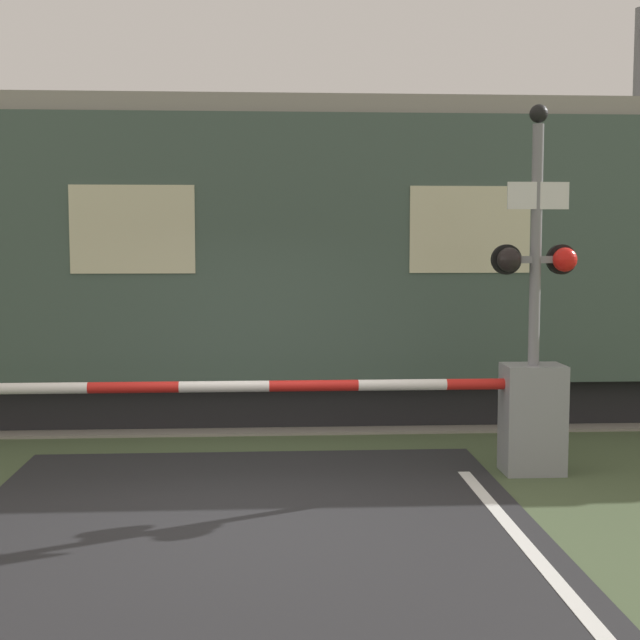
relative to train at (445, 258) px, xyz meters
The scene contains 6 objects.
ground_plane 5.59m from the train, 120.31° to the right, with size 80.00×80.00×0.00m, color #475638.
track_bed 3.34m from the train, behind, with size 36.00×3.20×0.13m.
train is the anchor object (origin of this frame).
crossing_barrier 3.77m from the train, 96.97° to the right, with size 6.59×0.44×1.10m.
signal_post 3.50m from the train, 86.70° to the right, with size 0.86×0.26×3.67m.
catenary_pole 4.06m from the train, 28.14° to the left, with size 0.20×1.90×5.99m.
Camera 1 is at (0.17, -7.69, 2.34)m, focal length 50.00 mm.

